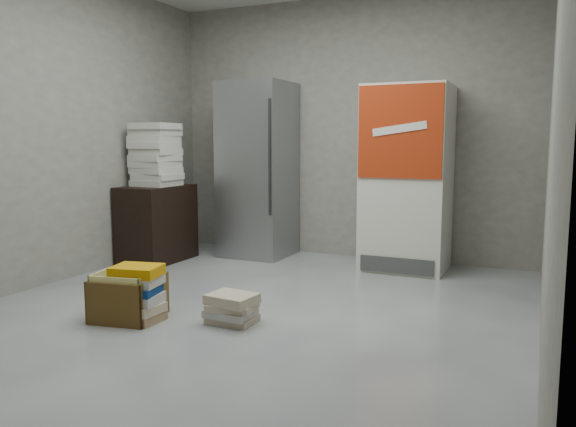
# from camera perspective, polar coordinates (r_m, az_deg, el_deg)

# --- Properties ---
(ground) EXTENTS (5.00, 5.00, 0.00)m
(ground) POSITION_cam_1_polar(r_m,az_deg,el_deg) (4.10, -5.58, -10.61)
(ground) COLOR #B3B3AF
(ground) RESTS_ON ground
(room_shell) EXTENTS (4.04, 5.04, 2.82)m
(room_shell) POSITION_cam_1_polar(r_m,az_deg,el_deg) (3.94, -5.92, 15.13)
(room_shell) COLOR gray
(room_shell) RESTS_ON ground
(steel_fridge) EXTENTS (0.70, 0.72, 1.90)m
(steel_fridge) POSITION_cam_1_polar(r_m,az_deg,el_deg) (6.21, -3.06, 4.43)
(steel_fridge) COLOR #929599
(steel_fridge) RESTS_ON ground
(coke_cooler) EXTENTS (0.80, 0.73, 1.80)m
(coke_cooler) POSITION_cam_1_polar(r_m,az_deg,el_deg) (5.64, 11.99, 3.53)
(coke_cooler) COLOR silver
(coke_cooler) RESTS_ON ground
(wood_shelf) EXTENTS (0.50, 0.80, 0.80)m
(wood_shelf) POSITION_cam_1_polar(r_m,az_deg,el_deg) (6.10, -13.17, -1.00)
(wood_shelf) COLOR black
(wood_shelf) RESTS_ON ground
(supply_box_stack) EXTENTS (0.44, 0.44, 0.65)m
(supply_box_stack) POSITION_cam_1_polar(r_m,az_deg,el_deg) (6.03, -13.30, 5.83)
(supply_box_stack) COLOR beige
(supply_box_stack) RESTS_ON wood_shelf
(phonebook_stack_main) EXTENTS (0.38, 0.33, 0.40)m
(phonebook_stack_main) POSITION_cam_1_polar(r_m,az_deg,el_deg) (4.11, -15.09, -7.86)
(phonebook_stack_main) COLOR #987754
(phonebook_stack_main) RESTS_ON ground
(phonebook_stack_side) EXTENTS (0.36, 0.30, 0.21)m
(phonebook_stack_side) POSITION_cam_1_polar(r_m,az_deg,el_deg) (3.98, -5.73, -9.57)
(phonebook_stack_side) COLOR tan
(phonebook_stack_side) RESTS_ON ground
(cardboard_box) EXTENTS (0.50, 0.50, 0.34)m
(cardboard_box) POSITION_cam_1_polar(r_m,az_deg,el_deg) (4.22, -15.89, -8.35)
(cardboard_box) COLOR yellow
(cardboard_box) RESTS_ON ground
(bucket_lid) EXTENTS (0.33, 0.33, 0.08)m
(bucket_lid) POSITION_cam_1_polar(r_m,az_deg,el_deg) (4.96, -16.49, -7.27)
(bucket_lid) COLOR gold
(bucket_lid) RESTS_ON ground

